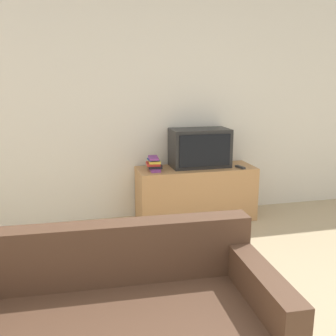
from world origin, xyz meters
TOP-DOWN VIEW (x-y plane):
  - wall_back at (0.00, 3.03)m, footprint 9.00×0.06m
  - tv_stand at (0.17, 2.74)m, footprint 1.36×0.49m
  - television at (0.23, 2.79)m, footprint 0.67×0.38m
  - book_stack at (-0.33, 2.70)m, footprint 0.18×0.22m
  - remote_on_stand at (0.66, 2.58)m, footprint 0.08×0.15m

SIDE VIEW (x-z plane):
  - tv_stand at x=0.17m, z-range 0.00..0.62m
  - remote_on_stand at x=0.66m, z-range 0.62..0.65m
  - book_stack at x=-0.33m, z-range 0.62..0.78m
  - television at x=0.23m, z-range 0.62..1.06m
  - wall_back at x=0.00m, z-range 0.00..2.60m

